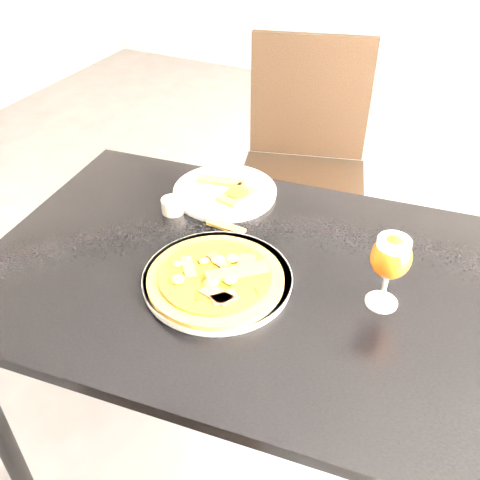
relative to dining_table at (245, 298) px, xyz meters
The scene contains 10 objects.
ground 0.68m from the dining_table, 145.73° to the left, with size 6.00×6.00×0.00m, color #5B5A5D.
dining_table is the anchor object (origin of this frame).
chair_far 0.86m from the dining_table, 100.36° to the left, with size 0.56×0.56×0.99m.
plate_main 0.12m from the dining_table, 118.70° to the right, with size 0.32×0.32×0.02m, color white.
pizza 0.15m from the dining_table, 111.25° to the right, with size 0.30×0.30×0.03m.
plate_second 0.33m from the dining_table, 125.05° to the left, with size 0.28×0.28×0.01m, color white.
crust_scraps 0.33m from the dining_table, 121.90° to the left, with size 0.18×0.13×0.01m.
loose_crust 0.19m from the dining_table, 132.22° to the left, with size 0.10×0.02×0.01m, color olive.
sauce_cup 0.32m from the dining_table, 154.59° to the left, with size 0.06×0.06×0.04m.
beer_glass 0.37m from the dining_table, ahead, with size 0.08×0.08×0.17m.
Camera 1 is at (0.53, -0.93, 1.54)m, focal length 40.00 mm.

